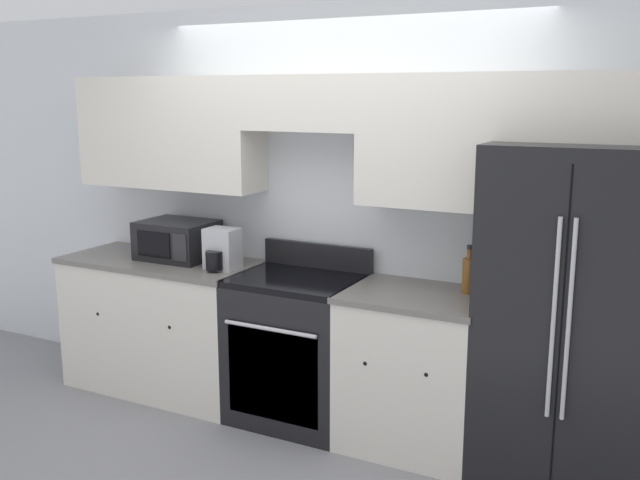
{
  "coord_description": "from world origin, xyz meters",
  "views": [
    {
      "loc": [
        1.92,
        -3.42,
        2.05
      ],
      "look_at": [
        -0.0,
        0.31,
        1.18
      ],
      "focal_mm": 40.0,
      "sensor_mm": 36.0,
      "label": 1
    }
  ],
  "objects_px": {
    "microwave": "(177,240)",
    "bottle": "(469,274)",
    "refrigerator": "(572,315)",
    "oven_range": "(297,348)"
  },
  "relations": [
    {
      "from": "oven_range",
      "to": "refrigerator",
      "type": "distance_m",
      "value": 1.68
    },
    {
      "from": "refrigerator",
      "to": "microwave",
      "type": "relative_size",
      "value": 3.67
    },
    {
      "from": "refrigerator",
      "to": "bottle",
      "type": "distance_m",
      "value": 0.6
    },
    {
      "from": "refrigerator",
      "to": "microwave",
      "type": "xyz_separation_m",
      "value": [
        -2.59,
        0.0,
        0.16
      ]
    },
    {
      "from": "oven_range",
      "to": "microwave",
      "type": "height_order",
      "value": "microwave"
    },
    {
      "from": "refrigerator",
      "to": "bottle",
      "type": "relative_size",
      "value": 6.49
    },
    {
      "from": "oven_range",
      "to": "bottle",
      "type": "height_order",
      "value": "bottle"
    },
    {
      "from": "oven_range",
      "to": "microwave",
      "type": "xyz_separation_m",
      "value": [
        -0.97,
        0.07,
        0.59
      ]
    },
    {
      "from": "oven_range",
      "to": "bottle",
      "type": "bearing_deg",
      "value": 7.39
    },
    {
      "from": "microwave",
      "to": "bottle",
      "type": "distance_m",
      "value": 2.02
    }
  ]
}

